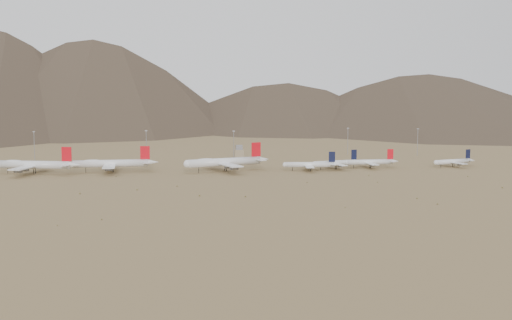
{
  "coord_description": "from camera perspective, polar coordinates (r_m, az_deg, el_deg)",
  "views": [
    {
      "loc": [
        -20.63,
        -452.26,
        59.96
      ],
      "look_at": [
        35.02,
        30.0,
        8.05
      ],
      "focal_mm": 45.0,
      "sensor_mm": 36.0,
      "label": 1
    }
  ],
  "objects": [
    {
      "name": "desert_scrub",
      "position": [
        391.57,
        -1.86,
        -2.66
      ],
      "size": [
        437.82,
        166.3,
        0.89
      ],
      "color": "olive",
      "rests_on": "ground"
    },
    {
      "name": "widebody_west",
      "position": [
        494.52,
        -19.19,
        -0.39
      ],
      "size": [
        66.62,
        52.53,
        20.19
      ],
      "rotation": [
        0.0,
        0.0,
        -0.25
      ],
      "color": "white",
      "rests_on": "ground"
    },
    {
      "name": "mast_west",
      "position": [
        579.35,
        -9.72,
        1.49
      ],
      "size": [
        2.0,
        0.6,
        25.7
      ],
      "color": "gray",
      "rests_on": "ground"
    },
    {
      "name": "mast_far_west",
      "position": [
        590.57,
        -19.11,
        1.32
      ],
      "size": [
        2.0,
        0.6,
        25.7
      ],
      "color": "gray",
      "rests_on": "ground"
    },
    {
      "name": "narrowbody_b",
      "position": [
        503.35,
        7.17,
        -0.25
      ],
      "size": [
        42.73,
        31.64,
        14.47
      ],
      "rotation": [
        0.0,
        0.0,
        0.28
      ],
      "color": "white",
      "rests_on": "ground"
    },
    {
      "name": "mast_east",
      "position": [
        617.23,
        8.16,
        1.79
      ],
      "size": [
        2.0,
        0.6,
        25.7
      ],
      "color": "gray",
      "rests_on": "ground"
    },
    {
      "name": "narrowbody_a",
      "position": [
        487.99,
        4.91,
        -0.41
      ],
      "size": [
        44.42,
        32.12,
        14.68
      ],
      "rotation": [
        0.0,
        0.0,
        -0.11
      ],
      "color": "white",
      "rests_on": "ground"
    },
    {
      "name": "ground",
      "position": [
        456.69,
        -3.94,
        -1.46
      ],
      "size": [
        3000.0,
        3000.0,
        0.0
      ],
      "primitive_type": "plane",
      "color": "#A48C55",
      "rests_on": "ground"
    },
    {
      "name": "narrowbody_d",
      "position": [
        535.54,
        17.17,
        -0.12
      ],
      "size": [
        39.58,
        29.49,
        13.56
      ],
      "rotation": [
        0.0,
        0.0,
        0.32
      ],
      "color": "white",
      "rests_on": "ground"
    },
    {
      "name": "mountain_ridge",
      "position": [
        1355.41,
        -5.78,
        9.88
      ],
      "size": [
        4400.0,
        1000.0,
        300.0
      ],
      "color": "brown",
      "rests_on": "ground"
    },
    {
      "name": "control_tower",
      "position": [
        577.09,
        -1.52,
        0.67
      ],
      "size": [
        8.0,
        8.0,
        12.0
      ],
      "color": "gray",
      "rests_on": "ground"
    },
    {
      "name": "mast_far_east",
      "position": [
        619.98,
        14.17,
        1.69
      ],
      "size": [
        2.0,
        0.6,
        25.7
      ],
      "color": "gray",
      "rests_on": "ground"
    },
    {
      "name": "mast_centre",
      "position": [
        565.69,
        -1.99,
        1.46
      ],
      "size": [
        2.0,
        0.6,
        25.7
      ],
      "color": "gray",
      "rests_on": "ground"
    },
    {
      "name": "narrowbody_c",
      "position": [
        512.25,
        10.17,
        -0.18
      ],
      "size": [
        44.79,
        32.15,
        14.77
      ],
      "rotation": [
        0.0,
        0.0,
        0.05
      ],
      "color": "white",
      "rests_on": "ground"
    },
    {
      "name": "widebody_east",
      "position": [
        483.3,
        -2.82,
        -0.17
      ],
      "size": [
        67.36,
        53.81,
        20.96
      ],
      "rotation": [
        0.0,
        0.0,
        0.35
      ],
      "color": "white",
      "rests_on": "ground"
    },
    {
      "name": "widebody_centre",
      "position": [
        490.22,
        -12.69,
        -0.29
      ],
      "size": [
        64.7,
        49.78,
        19.21
      ],
      "rotation": [
        0.0,
        0.0,
        0.06
      ],
      "color": "white",
      "rests_on": "ground"
    }
  ]
}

